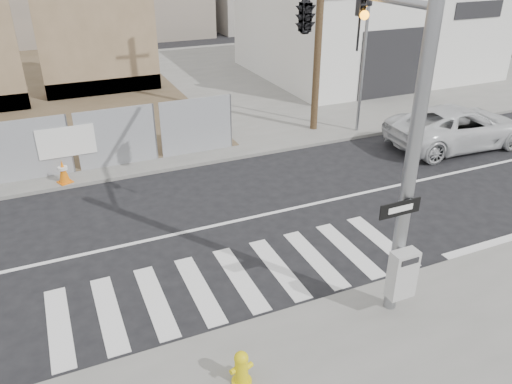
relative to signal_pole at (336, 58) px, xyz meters
name	(u,v)px	position (x,y,z in m)	size (l,w,h in m)	color
ground	(206,228)	(-2.49, 2.05, -4.78)	(100.00, 100.00, 0.00)	black
sidewalk_far	(117,94)	(-2.49, 16.05, -4.72)	(50.00, 20.00, 0.12)	slate
signal_pole	(336,58)	(0.00, 0.00, 0.00)	(0.96, 5.87, 7.00)	gray
far_signal_pole	(365,45)	(5.51, 6.65, -1.30)	(0.16, 0.20, 5.60)	gray
concrete_wall_right	(96,26)	(-2.99, 16.13, -1.40)	(5.50, 1.30, 8.00)	#786348
auto_shop	(366,28)	(11.50, 15.01, -2.25)	(12.00, 10.20, 5.95)	silver
fire_hydrant	(241,368)	(-3.65, -3.37, -4.32)	(0.46, 0.46, 0.68)	#D3BD0B
suv	(458,127)	(8.17, 3.96, -4.02)	(2.54, 5.50, 1.53)	silver
traffic_cone_c	(9,171)	(-7.36, 7.26, -4.36)	(0.42, 0.42, 0.62)	orange
traffic_cone_d	(63,172)	(-5.77, 6.32, -4.28)	(0.52, 0.52, 0.77)	orange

